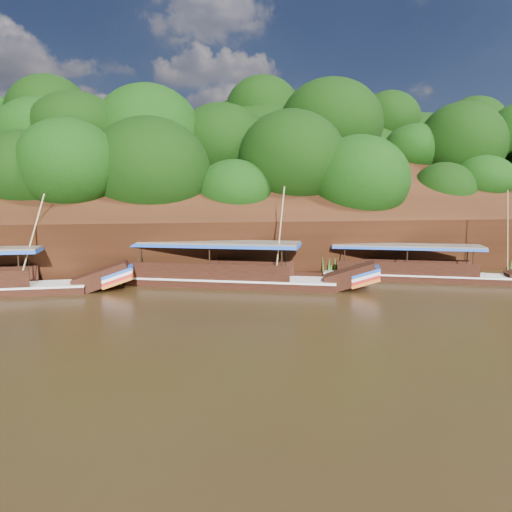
% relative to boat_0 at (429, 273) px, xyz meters
% --- Properties ---
extents(ground, '(160.00, 160.00, 0.00)m').
position_rel_boat_0_xyz_m(ground, '(-12.00, -6.75, -0.51)').
color(ground, black).
rests_on(ground, ground).
extents(riverbank, '(120.00, 30.06, 19.40)m').
position_rel_boat_0_xyz_m(riverbank, '(-12.01, 15.98, 1.38)').
color(riverbank, black).
rests_on(riverbank, ground).
extents(boat_0, '(13.27, 7.59, 6.03)m').
position_rel_boat_0_xyz_m(boat_0, '(0.00, 0.00, 0.00)').
color(boat_0, black).
rests_on(boat_0, ground).
extents(boat_1, '(14.74, 8.00, 6.30)m').
position_rel_boat_0_xyz_m(boat_1, '(-11.99, 0.68, 0.08)').
color(boat_1, black).
rests_on(boat_1, ground).
extents(reeds, '(50.45, 2.23, 2.07)m').
position_rel_boat_0_xyz_m(reeds, '(-15.59, 2.84, 0.40)').
color(reeds, '#2B6B1A').
rests_on(reeds, ground).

